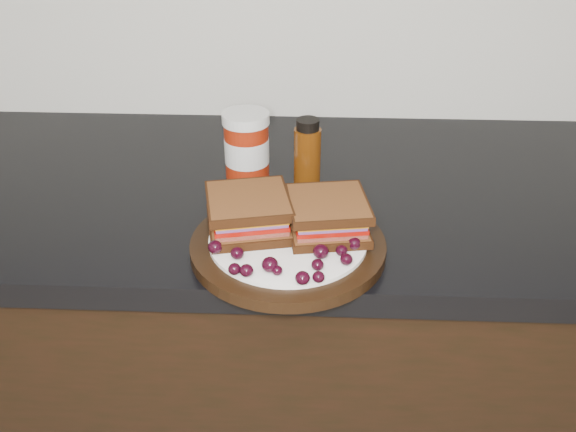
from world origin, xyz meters
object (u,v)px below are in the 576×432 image
Objects in this scene: plate at (288,246)px; oil_bottle at (307,155)px; condiment_jar at (247,145)px; sandwich_left at (249,213)px.

oil_bottle is (0.02, 0.19, 0.05)m from plate.
condiment_jar is (-0.08, 0.23, 0.05)m from plate.
oil_bottle reaches higher than condiment_jar.
oil_bottle is at bearing 52.99° from sandwich_left.
condiment_jar reaches higher than plate.
plate is 2.38× the size of condiment_jar.
condiment_jar is at bearing 160.23° from oil_bottle.
sandwich_left is 0.19m from oil_bottle.
condiment_jar is at bearing 109.32° from plate.
plate is at bearing -96.90° from oil_bottle.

